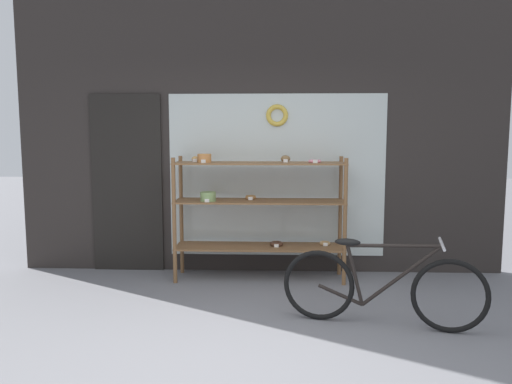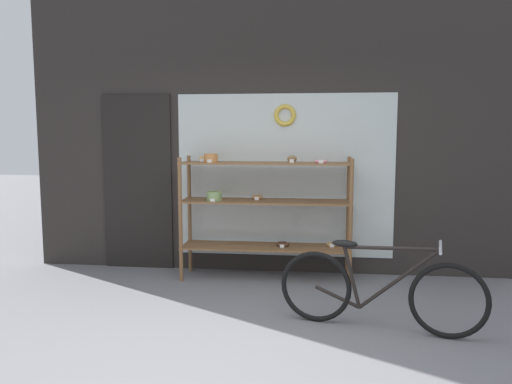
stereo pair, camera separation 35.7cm
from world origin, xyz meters
name	(u,v)px [view 2 (the right image)]	position (x,y,z in m)	size (l,w,h in m)	color
ground_plane	(235,365)	(0.00, 0.00, 0.00)	(30.00, 30.00, 0.00)	slate
storefront_facade	(265,111)	(-0.04, 2.51, 1.91)	(5.71, 0.13, 3.93)	#2D2826
display_case	(263,204)	(-0.02, 2.14, 0.86)	(1.90, 0.45, 1.42)	brown
bicycle	(378,290)	(1.09, 0.79, 0.34)	(1.68, 0.55, 0.76)	black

